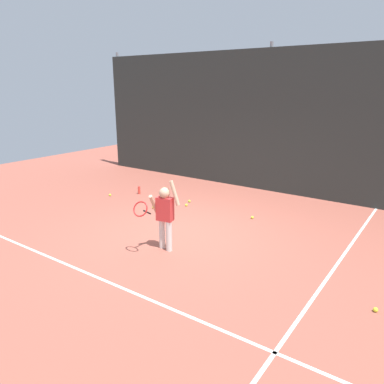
# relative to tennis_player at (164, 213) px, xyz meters

# --- Properties ---
(ground_plane) EXTENTS (20.00, 20.00, 0.00)m
(ground_plane) POSITION_rel_tennis_player_xyz_m (-0.27, 0.94, -0.73)
(ground_plane) COLOR #9E5142
(court_line_baseline) EXTENTS (9.00, 0.05, 0.00)m
(court_line_baseline) POSITION_rel_tennis_player_xyz_m (-0.27, -1.46, -0.72)
(court_line_baseline) COLOR white
(court_line_baseline) RESTS_ON ground
(court_line_sideline) EXTENTS (0.05, 9.00, 0.00)m
(court_line_sideline) POSITION_rel_tennis_player_xyz_m (2.82, 1.94, -0.72)
(court_line_sideline) COLOR white
(court_line_sideline) RESTS_ON ground
(back_fence_windscreen) EXTENTS (12.10, 0.08, 3.96)m
(back_fence_windscreen) POSITION_rel_tennis_player_xyz_m (-0.27, 4.95, 1.26)
(back_fence_windscreen) COLOR #282D2B
(back_fence_windscreen) RESTS_ON ground
(fence_post_0) EXTENTS (0.09, 0.09, 4.11)m
(fence_post_0) POSITION_rel_tennis_player_xyz_m (-6.17, 5.01, 1.33)
(fence_post_0) COLOR slate
(fence_post_0) RESTS_ON ground
(fence_post_1) EXTENTS (0.09, 0.09, 4.11)m
(fence_post_1) POSITION_rel_tennis_player_xyz_m (-0.27, 5.01, 1.33)
(fence_post_1) COLOR slate
(fence_post_1) RESTS_ON ground
(tennis_player) EXTENTS (0.64, 0.66, 1.35)m
(tennis_player) POSITION_rel_tennis_player_xyz_m (0.00, 0.00, 0.00)
(tennis_player) COLOR silver
(tennis_player) RESTS_ON ground
(water_bottle) EXTENTS (0.07, 0.07, 0.22)m
(water_bottle) POSITION_rel_tennis_player_xyz_m (-2.95, 2.47, -0.62)
(water_bottle) COLOR #D83F33
(water_bottle) RESTS_ON ground
(tennis_ball_0) EXTENTS (0.07, 0.07, 0.07)m
(tennis_ball_0) POSITION_rel_tennis_player_xyz_m (-1.76, 1.71, -0.69)
(tennis_ball_0) COLOR #CCE033
(tennis_ball_0) RESTS_ON ground
(tennis_ball_1) EXTENTS (0.07, 0.07, 0.07)m
(tennis_ball_1) POSITION_rel_tennis_player_xyz_m (-1.32, 2.65, -0.69)
(tennis_ball_1) COLOR #CCE033
(tennis_ball_1) RESTS_ON ground
(tennis_ball_2) EXTENTS (0.07, 0.07, 0.07)m
(tennis_ball_2) POSITION_rel_tennis_player_xyz_m (3.62, 0.09, -0.69)
(tennis_ball_2) COLOR #CCE033
(tennis_ball_2) RESTS_ON ground
(tennis_ball_3) EXTENTS (0.07, 0.07, 0.07)m
(tennis_ball_3) POSITION_rel_tennis_player_xyz_m (0.60, 2.47, -0.69)
(tennis_ball_3) COLOR #CCE033
(tennis_ball_3) RESTS_ON ground
(tennis_ball_4) EXTENTS (0.07, 0.07, 0.07)m
(tennis_ball_4) POSITION_rel_tennis_player_xyz_m (-1.66, 2.01, -0.69)
(tennis_ball_4) COLOR #CCE033
(tennis_ball_4) RESTS_ON ground
(tennis_ball_5) EXTENTS (0.07, 0.07, 0.07)m
(tennis_ball_5) POSITION_rel_tennis_player_xyz_m (-3.47, 1.84, -0.69)
(tennis_ball_5) COLOR #CCE033
(tennis_ball_5) RESTS_ON ground
(tennis_ball_6) EXTENTS (0.07, 0.07, 0.07)m
(tennis_ball_6) POSITION_rel_tennis_player_xyz_m (-1.19, 2.33, -0.69)
(tennis_ball_6) COLOR #CCE033
(tennis_ball_6) RESTS_ON ground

